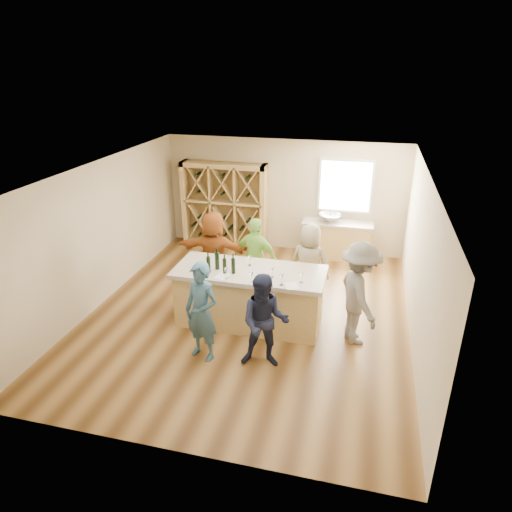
% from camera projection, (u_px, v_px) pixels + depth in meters
% --- Properties ---
extents(floor, '(6.00, 7.00, 0.10)m').
position_uv_depth(floor, '(249.00, 316.00, 8.90)').
color(floor, brown).
rests_on(floor, ground).
extents(ceiling, '(6.00, 7.00, 0.10)m').
position_uv_depth(ceiling, '(247.00, 168.00, 7.75)').
color(ceiling, white).
rests_on(ceiling, ground).
extents(wall_back, '(6.00, 0.10, 2.80)m').
position_uv_depth(wall_back, '(284.00, 195.00, 11.48)').
color(wall_back, '#C6B48F').
rests_on(wall_back, ground).
extents(wall_front, '(6.00, 0.10, 2.80)m').
position_uv_depth(wall_front, '(167.00, 363.00, 5.17)').
color(wall_front, '#C6B48F').
rests_on(wall_front, ground).
extents(wall_left, '(0.10, 7.00, 2.80)m').
position_uv_depth(wall_left, '(99.00, 233.00, 9.00)').
color(wall_left, '#C6B48F').
rests_on(wall_left, ground).
extents(wall_right, '(0.10, 7.00, 2.80)m').
position_uv_depth(wall_right, '(423.00, 264.00, 7.65)').
color(wall_right, '#C6B48F').
rests_on(wall_right, ground).
extents(window_frame, '(1.30, 0.06, 1.30)m').
position_uv_depth(window_frame, '(345.00, 186.00, 10.94)').
color(window_frame, white).
rests_on(window_frame, wall_back).
extents(window_pane, '(1.18, 0.01, 1.18)m').
position_uv_depth(window_pane, '(345.00, 186.00, 10.91)').
color(window_pane, white).
rests_on(window_pane, wall_back).
extents(wine_rack, '(2.20, 0.45, 2.20)m').
position_uv_depth(wine_rack, '(224.00, 205.00, 11.69)').
color(wine_rack, tan).
rests_on(wine_rack, floor).
extents(back_counter_base, '(1.60, 0.58, 0.86)m').
position_uv_depth(back_counter_base, '(336.00, 241.00, 11.25)').
color(back_counter_base, tan).
rests_on(back_counter_base, floor).
extents(back_counter_top, '(1.70, 0.62, 0.06)m').
position_uv_depth(back_counter_top, '(338.00, 223.00, 11.07)').
color(back_counter_top, '#B0A590').
rests_on(back_counter_top, back_counter_base).
extents(sink, '(0.54, 0.54, 0.19)m').
position_uv_depth(sink, '(330.00, 218.00, 11.06)').
color(sink, silver).
rests_on(sink, back_counter_top).
extents(faucet, '(0.02, 0.02, 0.30)m').
position_uv_depth(faucet, '(331.00, 213.00, 11.20)').
color(faucet, silver).
rests_on(faucet, back_counter_top).
extents(tasting_counter_base, '(2.60, 1.00, 1.00)m').
position_uv_depth(tasting_counter_base, '(250.00, 298.00, 8.41)').
color(tasting_counter_base, tan).
rests_on(tasting_counter_base, floor).
extents(tasting_counter_top, '(2.72, 1.12, 0.08)m').
position_uv_depth(tasting_counter_top, '(250.00, 272.00, 8.19)').
color(tasting_counter_top, '#B0A590').
rests_on(tasting_counter_top, tasting_counter_base).
extents(wine_bottle_b, '(0.09, 0.09, 0.29)m').
position_uv_depth(wine_bottle_b, '(208.00, 265.00, 8.04)').
color(wine_bottle_b, black).
rests_on(wine_bottle_b, tasting_counter_top).
extents(wine_bottle_c, '(0.10, 0.10, 0.33)m').
position_uv_depth(wine_bottle_c, '(217.00, 261.00, 8.15)').
color(wine_bottle_c, black).
rests_on(wine_bottle_c, tasting_counter_top).
extents(wine_bottle_d, '(0.09, 0.09, 0.28)m').
position_uv_depth(wine_bottle_d, '(225.00, 266.00, 8.01)').
color(wine_bottle_d, black).
rests_on(wine_bottle_d, tasting_counter_top).
extents(wine_bottle_e, '(0.09, 0.09, 0.28)m').
position_uv_depth(wine_bottle_e, '(233.00, 266.00, 8.00)').
color(wine_bottle_e, black).
rests_on(wine_bottle_e, tasting_counter_top).
extents(wine_glass_a, '(0.08, 0.08, 0.19)m').
position_uv_depth(wine_glass_a, '(226.00, 273.00, 7.84)').
color(wine_glass_a, white).
rests_on(wine_glass_a, tasting_counter_top).
extents(wine_glass_b, '(0.10, 0.10, 0.19)m').
position_uv_depth(wine_glass_b, '(251.00, 278.00, 7.68)').
color(wine_glass_b, white).
rests_on(wine_glass_b, tasting_counter_top).
extents(wine_glass_c, '(0.08, 0.08, 0.19)m').
position_uv_depth(wine_glass_c, '(281.00, 280.00, 7.60)').
color(wine_glass_c, white).
rests_on(wine_glass_c, tasting_counter_top).
extents(wine_glass_d, '(0.08, 0.08, 0.17)m').
position_uv_depth(wine_glass_d, '(272.00, 273.00, 7.88)').
color(wine_glass_d, white).
rests_on(wine_glass_d, tasting_counter_top).
extents(wine_glass_e, '(0.08, 0.08, 0.19)m').
position_uv_depth(wine_glass_e, '(301.00, 278.00, 7.68)').
color(wine_glass_e, white).
rests_on(wine_glass_e, tasting_counter_top).
extents(tasting_menu_a, '(0.26, 0.32, 0.00)m').
position_uv_depth(tasting_menu_a, '(222.00, 276.00, 7.95)').
color(tasting_menu_a, white).
rests_on(tasting_menu_a, tasting_counter_top).
extents(tasting_menu_b, '(0.27, 0.34, 0.00)m').
position_uv_depth(tasting_menu_b, '(259.00, 281.00, 7.76)').
color(tasting_menu_b, white).
rests_on(tasting_menu_b, tasting_counter_top).
extents(tasting_menu_c, '(0.29, 0.33, 0.00)m').
position_uv_depth(tasting_menu_c, '(292.00, 286.00, 7.61)').
color(tasting_menu_c, white).
rests_on(tasting_menu_c, tasting_counter_top).
extents(person_near_left, '(0.73, 0.63, 1.69)m').
position_uv_depth(person_near_left, '(202.00, 312.00, 7.29)').
color(person_near_left, '#335972').
rests_on(person_near_left, floor).
extents(person_near_right, '(0.83, 0.53, 1.59)m').
position_uv_depth(person_near_right, '(265.00, 322.00, 7.10)').
color(person_near_right, '#191E38').
rests_on(person_near_right, floor).
extents(person_server, '(0.98, 1.31, 1.84)m').
position_uv_depth(person_server, '(359.00, 294.00, 7.69)').
color(person_server, slate).
rests_on(person_server, floor).
extents(person_far_mid, '(1.09, 0.76, 1.68)m').
position_uv_depth(person_far_mid, '(256.00, 258.00, 9.26)').
color(person_far_mid, '#8CC64C').
rests_on(person_far_mid, floor).
extents(person_far_right, '(0.90, 0.69, 1.65)m').
position_uv_depth(person_far_right, '(309.00, 264.00, 9.04)').
color(person_far_right, gray).
rests_on(person_far_right, floor).
extents(person_far_left, '(1.65, 0.65, 1.75)m').
position_uv_depth(person_far_left, '(214.00, 252.00, 9.47)').
color(person_far_left, '#994C19').
rests_on(person_far_left, floor).
extents(wine_glass_f, '(0.07, 0.07, 0.18)m').
position_uv_depth(wine_glass_f, '(250.00, 261.00, 8.33)').
color(wine_glass_f, white).
rests_on(wine_glass_f, tasting_counter_top).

